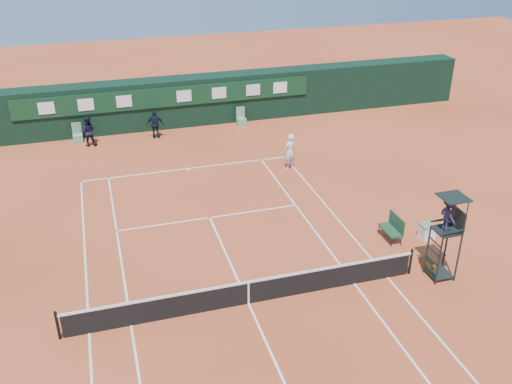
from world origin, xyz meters
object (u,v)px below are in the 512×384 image
at_px(umpire_chair, 448,221).
at_px(player, 290,151).
at_px(tennis_net, 248,292).
at_px(cooler, 427,231).
at_px(player_bench, 393,227).

relative_size(umpire_chair, player, 1.75).
distance_m(tennis_net, cooler, 8.70).
bearing_deg(player_bench, cooler, -12.93).
bearing_deg(player, tennis_net, 36.08).
relative_size(cooler, player, 0.33).
distance_m(umpire_chair, player, 11.19).
distance_m(tennis_net, umpire_chair, 7.65).
relative_size(tennis_net, cooler, 20.00).
bearing_deg(tennis_net, cooler, 14.06).
height_order(umpire_chair, player_bench, umpire_chair).
bearing_deg(player_bench, player, 102.59).
xyz_separation_m(player_bench, cooler, (1.43, -0.33, -0.27)).
bearing_deg(tennis_net, umpire_chair, -3.82).
relative_size(player_bench, cooler, 1.86).
bearing_deg(cooler, player, 111.19).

